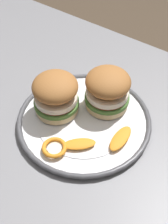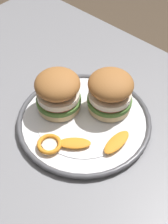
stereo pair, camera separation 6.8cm
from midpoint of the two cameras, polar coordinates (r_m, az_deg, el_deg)
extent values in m
cube|color=gray|center=(0.76, 0.85, -5.24)|extent=(1.19, 0.82, 0.03)
cube|color=gray|center=(1.46, -5.71, 5.75)|extent=(0.06, 0.06, 0.71)
cylinder|color=white|center=(0.77, 2.52, -1.81)|extent=(0.29, 0.29, 0.01)
torus|color=#4C4C51|center=(0.77, 2.53, -1.53)|extent=(0.32, 0.32, 0.01)
cylinder|color=white|center=(0.77, 2.54, -1.48)|extent=(0.22, 0.22, 0.00)
cylinder|color=beige|center=(0.78, -1.95, 1.34)|extent=(0.10, 0.10, 0.02)
cylinder|color=#477033|center=(0.77, -1.98, 2.06)|extent=(0.11, 0.11, 0.01)
cylinder|color=#BC3828|center=(0.76, -1.99, 2.47)|extent=(0.09, 0.09, 0.01)
cylinder|color=silver|center=(0.76, -2.01, 3.00)|extent=(0.10, 0.10, 0.01)
ellipsoid|color=#A36633|center=(0.73, -2.08, 4.82)|extent=(0.15, 0.15, 0.05)
cylinder|color=beige|center=(0.79, 6.92, 1.31)|extent=(0.10, 0.10, 0.02)
cylinder|color=#477033|center=(0.78, 7.01, 2.01)|extent=(0.11, 0.11, 0.01)
cylinder|color=#BC3828|center=(0.77, 7.07, 2.43)|extent=(0.09, 0.09, 0.01)
cylinder|color=silver|center=(0.76, 7.14, 2.95)|extent=(0.10, 0.10, 0.01)
ellipsoid|color=#A36633|center=(0.74, 7.37, 4.75)|extent=(0.14, 0.14, 0.05)
torus|color=orange|center=(0.71, -3.38, -5.79)|extent=(0.07, 0.07, 0.01)
cylinder|color=#F4E5C6|center=(0.71, -3.37, -5.94)|extent=(0.03, 0.03, 0.00)
ellipsoid|color=orange|center=(0.72, 8.46, -5.39)|extent=(0.03, 0.08, 0.01)
ellipsoid|color=orange|center=(0.71, 1.08, -5.64)|extent=(0.07, 0.07, 0.01)
camera|label=1|loc=(0.03, -87.39, 2.91)|focal=52.04mm
camera|label=2|loc=(0.03, 92.61, -2.91)|focal=52.04mm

